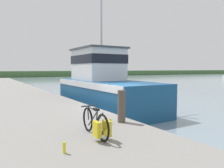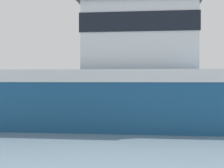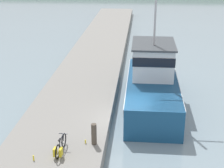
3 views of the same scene
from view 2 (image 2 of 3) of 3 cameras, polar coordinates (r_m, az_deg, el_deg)
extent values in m
plane|color=gray|center=(14.25, -14.76, -5.84)|extent=(320.00, 320.00, 0.00)
cube|color=gray|center=(17.69, -10.28, -3.13)|extent=(5.22, 80.00, 0.88)
cube|color=navy|center=(11.86, -0.99, -2.45)|extent=(3.35, 9.45, 1.93)
cube|color=silver|center=(11.84, -0.99, 1.29)|extent=(3.42, 9.27, 0.39)
cube|color=silver|center=(11.82, 4.74, 7.46)|extent=(2.68, 3.60, 2.15)
cube|color=black|center=(11.87, 4.74, 9.27)|extent=(2.73, 3.67, 0.60)
cube|color=#3D4247|center=(12.00, 4.75, 12.86)|extent=(2.89, 3.89, 0.12)
camera|label=1|loc=(23.83, -30.36, 3.29)|focal=35.00mm
camera|label=3|loc=(27.69, -54.64, 18.17)|focal=55.00mm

